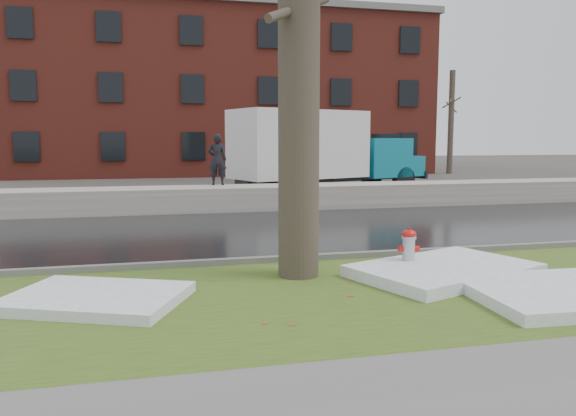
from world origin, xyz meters
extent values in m
plane|color=#47423D|center=(0.00, 0.00, 0.00)|extent=(120.00, 120.00, 0.00)
cube|color=#324E1A|center=(0.00, -1.25, 0.02)|extent=(60.00, 4.50, 0.04)
cube|color=black|center=(0.00, 4.50, 0.01)|extent=(60.00, 7.00, 0.03)
cube|color=slate|center=(0.00, 13.00, 0.01)|extent=(60.00, 9.00, 0.03)
cube|color=slate|center=(0.00, 1.00, 0.07)|extent=(60.00, 0.15, 0.14)
cube|color=#ACA99E|center=(0.00, 8.70, 0.38)|extent=(60.00, 1.60, 0.75)
cube|color=maroon|center=(2.00, 30.00, 5.00)|extent=(26.00, 12.00, 10.00)
cylinder|color=brown|center=(-6.00, 26.00, 3.25)|extent=(0.36, 0.36, 6.50)
cylinder|color=brown|center=(-6.00, 26.00, 4.20)|extent=(0.84, 1.62, 0.73)
cylinder|color=brown|center=(-6.00, 26.00, 5.10)|extent=(1.08, 1.26, 0.66)
cylinder|color=brown|center=(-6.00, 26.00, 3.60)|extent=(1.40, 0.61, 0.63)
cylinder|color=brown|center=(16.00, 24.00, 3.25)|extent=(0.36, 0.36, 6.50)
cylinder|color=brown|center=(16.00, 24.00, 4.20)|extent=(0.84, 1.62, 0.73)
cylinder|color=brown|center=(16.00, 24.00, 5.10)|extent=(1.08, 1.26, 0.66)
cylinder|color=brown|center=(16.00, 24.00, 3.60)|extent=(1.40, 0.61, 0.63)
cylinder|color=#ABAFB3|center=(1.50, -0.19, 0.35)|extent=(0.24, 0.24, 0.62)
ellipsoid|color=red|center=(1.50, -0.19, 0.66)|extent=(0.28, 0.28, 0.14)
cylinder|color=red|center=(1.50, -0.19, 0.74)|extent=(0.05, 0.05, 0.04)
cylinder|color=red|center=(1.37, -0.16, 0.41)|extent=(0.11, 0.11, 0.10)
cylinder|color=red|center=(1.63, -0.21, 0.41)|extent=(0.11, 0.11, 0.10)
cylinder|color=#ABAFB3|center=(1.52, -0.06, 0.41)|extent=(0.14, 0.11, 0.12)
cylinder|color=brown|center=(-0.33, -0.05, 4.05)|extent=(0.84, 0.84, 8.01)
cylinder|color=brown|center=(-0.33, -0.05, 4.16)|extent=(1.31, 1.23, 0.72)
cube|color=black|center=(4.15, 12.95, 0.62)|extent=(7.49, 3.51, 0.21)
cube|color=beige|center=(2.99, 12.53, 2.00)|extent=(5.65, 4.00, 2.57)
cube|color=#0E6B7F|center=(6.70, 13.88, 1.43)|extent=(2.84, 2.90, 1.62)
cube|color=#0E6B7F|center=(8.00, 14.36, 1.05)|extent=(1.79, 2.36, 0.86)
cube|color=black|center=(7.33, 14.11, 2.00)|extent=(0.73, 1.82, 0.86)
cube|color=black|center=(0.04, 11.45, 0.31)|extent=(1.92, 1.63, 0.64)
cylinder|color=black|center=(7.72, 13.19, 0.52)|extent=(1.08, 0.63, 1.05)
cylinder|color=black|center=(7.03, 15.07, 0.52)|extent=(1.08, 0.63, 1.05)
cylinder|color=black|center=(3.60, 11.68, 0.52)|extent=(1.08, 0.63, 1.05)
cylinder|color=black|center=(2.91, 13.56, 0.52)|extent=(1.08, 0.63, 1.05)
cylinder|color=black|center=(2.17, 11.16, 0.52)|extent=(1.08, 0.63, 1.05)
cylinder|color=black|center=(1.48, 13.04, 0.52)|extent=(1.08, 0.63, 1.05)
imported|color=black|center=(-0.54, 9.30, 1.56)|extent=(0.65, 0.48, 1.62)
cube|color=white|center=(2.90, -2.19, 0.12)|extent=(2.71, 2.14, 0.16)
cube|color=white|center=(-3.33, -0.90, 0.11)|extent=(2.65, 2.34, 0.14)
cube|color=white|center=(1.91, -0.62, 0.13)|extent=(3.25, 2.66, 0.18)
camera|label=1|loc=(-2.56, -8.51, 2.20)|focal=35.00mm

